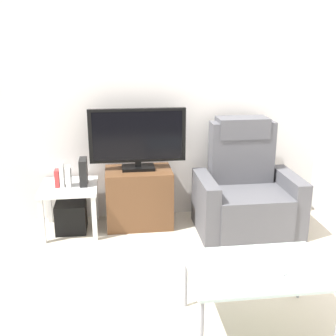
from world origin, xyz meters
name	(u,v)px	position (x,y,z in m)	size (l,w,h in m)	color
ground_plane	(159,265)	(0.00, 0.00, 0.00)	(6.40, 6.40, 0.00)	beige
wall_back	(146,93)	(0.00, 1.13, 1.30)	(6.40, 0.06, 2.60)	silver
tv_stand	(139,197)	(-0.11, 0.85, 0.29)	(0.65, 0.44, 0.59)	brown
television	(138,138)	(-0.11, 0.87, 0.91)	(0.94, 0.20, 0.61)	black
recliner_armchair	(246,192)	(0.93, 0.64, 0.37)	(0.98, 0.78, 1.08)	#515156
side_table	(69,193)	(-0.78, 0.79, 0.40)	(0.54, 0.54, 0.47)	white
subwoofer_box	(71,217)	(-0.78, 0.79, 0.15)	(0.29, 0.29, 0.29)	black
book_leftmost	(57,178)	(-0.88, 0.77, 0.56)	(0.04, 0.10, 0.17)	red
book_middle	(62,175)	(-0.84, 0.77, 0.59)	(0.04, 0.10, 0.23)	white
book_rightmost	(69,177)	(-0.78, 0.77, 0.57)	(0.04, 0.12, 0.19)	white
game_console	(83,172)	(-0.64, 0.80, 0.60)	(0.07, 0.20, 0.26)	black
coffee_table	(258,271)	(0.55, -0.85, 0.41)	(0.90, 0.60, 0.44)	#B2C6C1
cell_phone	(276,270)	(0.64, -0.90, 0.44)	(0.07, 0.15, 0.01)	#B7B7BC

